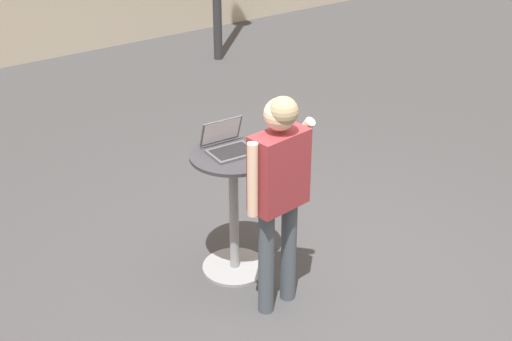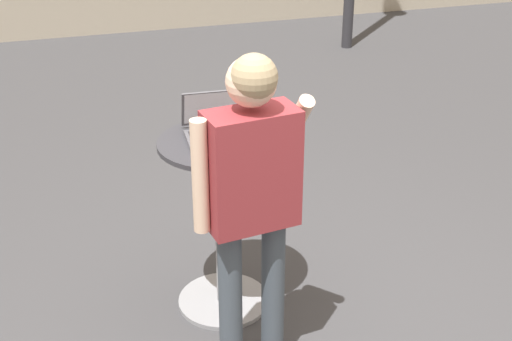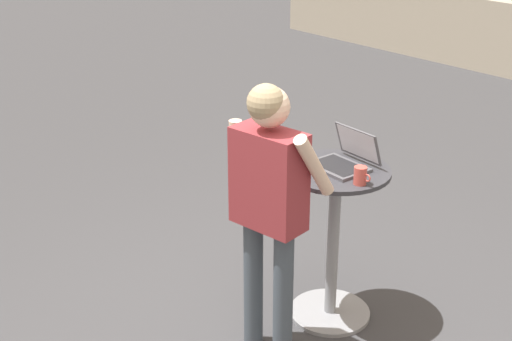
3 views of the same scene
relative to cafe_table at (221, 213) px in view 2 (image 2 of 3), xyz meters
The scene contains 4 objects.
cafe_table is the anchor object (origin of this frame).
laptop 0.46m from the cafe_table, 87.44° to the left, with size 0.33×0.33×0.21m.
coffee_mug 0.52m from the cafe_table, 14.61° to the right, with size 0.11×0.07×0.10m.
standing_person 0.68m from the cafe_table, 89.21° to the right, with size 0.54×0.39×1.59m.
Camera 2 is at (-0.88, -2.47, 2.43)m, focal length 50.00 mm.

